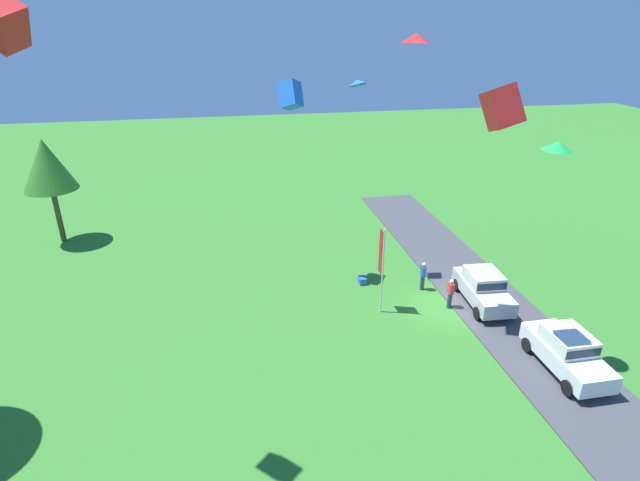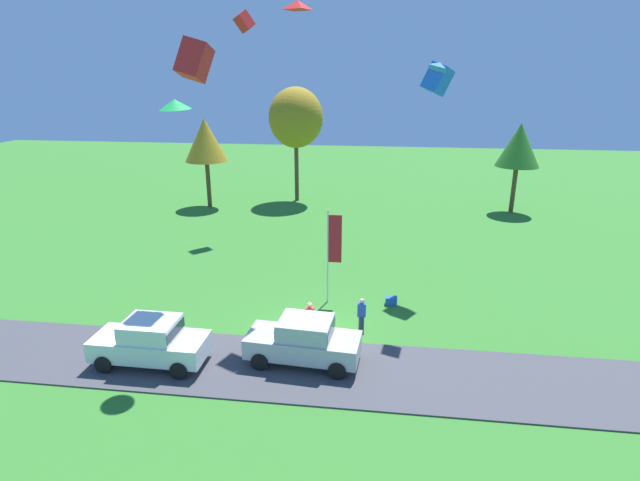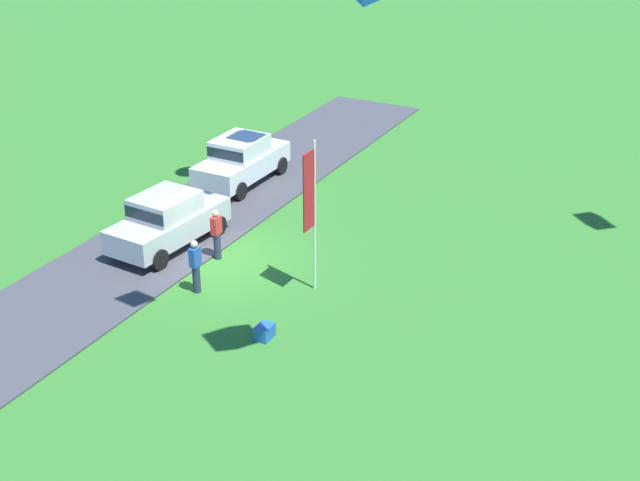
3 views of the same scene
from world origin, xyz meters
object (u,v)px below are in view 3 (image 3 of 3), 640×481
Objects in this scene: car_sedan_far_end at (241,159)px; car_sedan_by_flagpole at (167,219)px; cooler_box at (264,332)px; person_on_lawn at (217,234)px; person_beside_suv at (196,266)px; flag_banner at (311,200)px.

car_sedan_far_end and car_sedan_by_flagpole have the same top height.
car_sedan_far_end is 7.89× the size of cooler_box.
person_on_lawn is at bearing 25.11° from car_sedan_far_end.
person_on_lawn is at bearing -162.50° from person_beside_suv.
car_sedan_far_end is 0.93× the size of flag_banner.
flag_banner is at bearing 84.83° from car_sedan_by_flagpole.
car_sedan_far_end is at bearing -154.89° from person_on_lawn.
person_beside_suv is at bearing 23.14° from car_sedan_far_end.
car_sedan_far_end is at bearing -156.86° from person_beside_suv.
car_sedan_far_end is 11.42m from cooler_box.
car_sedan_by_flagpole is at bearing 8.14° from car_sedan_far_end.
person_on_lawn reaches higher than cooler_box.
flag_banner is 4.06m from cooler_box.
flag_banner is (-1.60, 3.05, 2.13)m from person_beside_suv.
person_on_lawn and person_beside_suv have the same top height.
person_on_lawn is at bearing -98.52° from flag_banner.
car_sedan_far_end reaches higher than person_on_lawn.
flag_banner is 8.49× the size of cooler_box.
car_sedan_far_end is at bearing -144.79° from cooler_box.
car_sedan_by_flagpole is at bearing -120.93° from cooler_box.
person_beside_suv is at bearing 50.66° from car_sedan_by_flagpole.
cooler_box is at bearing 47.78° from person_on_lawn.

